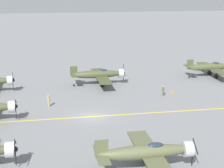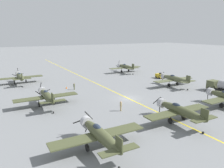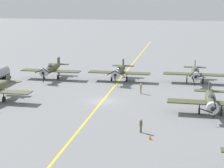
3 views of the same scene
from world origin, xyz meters
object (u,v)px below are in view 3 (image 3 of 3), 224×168
at_px(ground_crew_walking, 141,88).
at_px(traffic_cone, 150,137).
at_px(airplane_mid_left, 211,100).
at_px(ground_crew_inspecting, 141,125).
at_px(airplane_near_left, 195,72).
at_px(airplane_near_center, 119,71).
at_px(airplane_near_right, 51,69).

xyz_separation_m(ground_crew_walking, traffic_cone, (-3.59, 20.56, -0.73)).
bearing_deg(airplane_mid_left, ground_crew_inspecting, 62.90).
relative_size(ground_crew_inspecting, traffic_cone, 3.11).
relative_size(airplane_mid_left, airplane_near_left, 1.00).
height_order(airplane_near_center, ground_crew_walking, airplane_near_center).
distance_m(airplane_near_left, ground_crew_inspecting, 29.55).
distance_m(ground_crew_walking, ground_crew_inspecting, 18.63).
height_order(airplane_near_left, ground_crew_inspecting, airplane_near_left).
distance_m(airplane_near_center, airplane_near_left, 14.53).
bearing_deg(airplane_near_right, airplane_near_center, -174.32).
xyz_separation_m(airplane_near_center, airplane_mid_left, (-16.23, 18.14, 0.00)).
distance_m(airplane_near_right, ground_crew_inspecting, 34.05).
height_order(airplane_mid_left, airplane_near_right, airplane_mid_left).
height_order(airplane_mid_left, ground_crew_walking, airplane_mid_left).
xyz_separation_m(airplane_mid_left, airplane_near_left, (1.76, -19.45, -0.00)).
bearing_deg(airplane_near_center, ground_crew_inspecting, 97.46).
bearing_deg(ground_crew_inspecting, ground_crew_walking, -83.07).
height_order(airplane_near_left, ground_crew_walking, airplane_near_left).
xyz_separation_m(airplane_near_center, ground_crew_walking, (-5.27, 8.90, -1.01)).
bearing_deg(airplane_mid_left, traffic_cone, 73.08).
xyz_separation_m(airplane_near_right, ground_crew_inspecting, (-21.22, 26.61, -1.08)).
bearing_deg(airplane_near_right, traffic_cone, 130.61).
distance_m(airplane_near_right, traffic_cone, 36.53).
xyz_separation_m(airplane_near_left, ground_crew_walking, (9.20, 10.21, -1.01)).
bearing_deg(airplane_mid_left, ground_crew_walking, -23.98).
relative_size(ground_crew_walking, traffic_cone, 3.34).
relative_size(airplane_mid_left, ground_crew_walking, 6.53).
bearing_deg(airplane_near_right, ground_crew_walking, 159.26).
distance_m(airplane_mid_left, airplane_near_left, 19.53).
height_order(ground_crew_inspecting, traffic_cone, ground_crew_inspecting).
height_order(airplane_near_center, traffic_cone, airplane_near_center).
distance_m(airplane_near_right, ground_crew_walking, 20.66).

